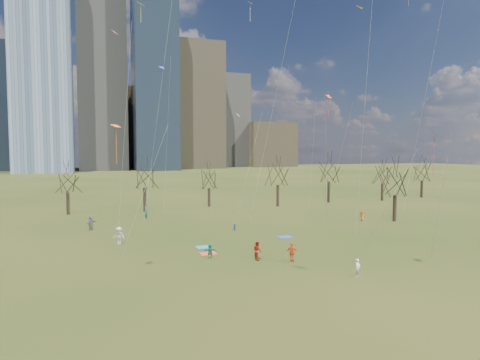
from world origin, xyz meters
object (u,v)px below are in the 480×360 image
object	(u,v)px
person_2	(257,251)
person_4	(292,252)
blanket_navy	(285,237)
blanket_teal	(204,247)
person_1	(358,268)
blanket_crimson	(208,253)

from	to	relation	value
person_2	person_4	bearing A→B (deg)	-128.32
blanket_navy	person_4	bearing A→B (deg)	-112.31
blanket_teal	person_2	distance (m)	7.72
person_2	person_4	world-z (taller)	person_2
blanket_teal	person_1	distance (m)	17.14
person_2	person_4	distance (m)	3.24
person_1	person_2	xyz separation A→B (m)	(-5.71, 7.64, 0.17)
blanket_crimson	person_2	size ratio (longest dim) A/B	0.88
person_2	person_4	xyz separation A→B (m)	(2.77, -1.69, -0.00)
blanket_navy	person_2	xyz separation A→B (m)	(-7.12, -8.92, 0.89)
blanket_teal	blanket_crimson	world-z (taller)	same
blanket_crimson	person_2	bearing A→B (deg)	-47.66
blanket_crimson	person_4	bearing A→B (deg)	-41.60
person_1	person_4	xyz separation A→B (m)	(-2.95, 5.95, 0.16)
blanket_crimson	person_4	world-z (taller)	person_4
blanket_teal	person_4	xyz separation A→B (m)	(6.11, -8.59, 0.89)
blanket_navy	person_1	xyz separation A→B (m)	(-1.41, -16.56, 0.72)
blanket_navy	blanket_crimson	xyz separation A→B (m)	(-10.79, -4.90, 0.00)
blanket_teal	blanket_crimson	xyz separation A→B (m)	(-0.32, -2.87, 0.00)
person_4	person_1	bearing A→B (deg)	150.74
person_2	blanket_navy	bearing A→B (deg)	-45.51
blanket_teal	person_2	xyz separation A→B (m)	(3.34, -6.90, 0.89)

